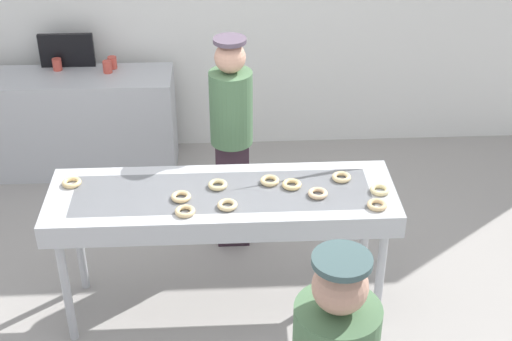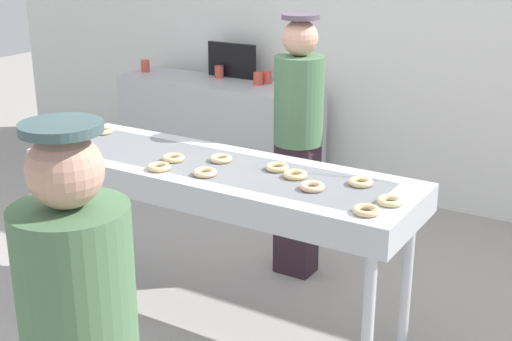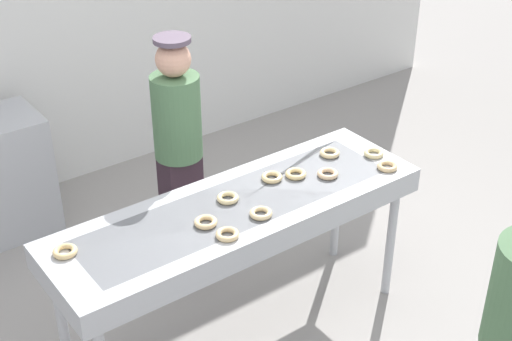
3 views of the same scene
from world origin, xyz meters
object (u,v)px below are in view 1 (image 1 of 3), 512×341
(plain_donut_9, at_px, (181,197))
(menu_display, at_px, (67,50))
(worker_baker, at_px, (232,136))
(plain_donut_10, at_px, (72,183))
(plain_donut_8, at_px, (341,177))
(paper_cup_1, at_px, (112,63))
(plain_donut_1, at_px, (270,181))
(paper_cup_0, at_px, (107,67))
(paper_cup_3, at_px, (57,64))
(prep_counter, at_px, (72,123))
(fryer_conveyor, at_px, (222,203))
(plain_donut_2, at_px, (227,205))
(plain_donut_3, at_px, (318,193))
(plain_donut_5, at_px, (185,211))
(plain_donut_7, at_px, (377,205))
(plain_donut_6, at_px, (292,185))
(plain_donut_4, at_px, (380,190))
(plain_donut_0, at_px, (218,185))

(plain_donut_9, height_order, menu_display, menu_display)
(worker_baker, bearing_deg, plain_donut_10, 31.54)
(plain_donut_8, height_order, paper_cup_1, paper_cup_1)
(plain_donut_1, bearing_deg, paper_cup_0, 123.61)
(plain_donut_8, bearing_deg, plain_donut_1, -177.62)
(paper_cup_0, bearing_deg, plain_donut_1, -56.39)
(plain_donut_9, relative_size, worker_baker, 0.07)
(plain_donut_10, height_order, paper_cup_1, paper_cup_1)
(paper_cup_3, distance_m, menu_display, 0.15)
(plain_donut_10, bearing_deg, prep_counter, 101.34)
(fryer_conveyor, height_order, plain_donut_9, plain_donut_9)
(plain_donut_2, relative_size, plain_donut_3, 1.00)
(plain_donut_1, xyz_separation_m, paper_cup_1, (-1.22, 1.98, -0.00))
(fryer_conveyor, relative_size, plain_donut_2, 17.82)
(plain_donut_2, relative_size, plain_donut_10, 1.00)
(plain_donut_5, bearing_deg, plain_donut_9, 100.49)
(plain_donut_7, bearing_deg, plain_donut_6, 152.67)
(plain_donut_7, relative_size, paper_cup_3, 1.18)
(fryer_conveyor, xyz_separation_m, plain_donut_9, (-0.25, -0.06, 0.10))
(plain_donut_7, xyz_separation_m, paper_cup_1, (-1.85, 2.29, -0.00))
(plain_donut_5, bearing_deg, worker_baker, 73.00)
(plain_donut_1, xyz_separation_m, plain_donut_4, (0.68, -0.14, 0.00))
(plain_donut_3, xyz_separation_m, plain_donut_4, (0.39, 0.02, 0.00))
(plain_donut_3, relative_size, plain_donut_5, 1.00)
(plain_donut_8, xyz_separation_m, plain_donut_10, (-1.71, 0.02, 0.00))
(plain_donut_6, distance_m, plain_donut_9, 0.70)
(plain_donut_8, bearing_deg, plain_donut_9, -170.19)
(plain_donut_0, height_order, prep_counter, plain_donut_0)
(plain_donut_0, bearing_deg, plain_donut_1, 5.51)
(plain_donut_6, distance_m, paper_cup_3, 2.72)
(plain_donut_9, bearing_deg, paper_cup_3, 118.18)
(paper_cup_1, bearing_deg, menu_display, 171.34)
(plain_donut_8, relative_size, plain_donut_9, 1.00)
(worker_baker, xyz_separation_m, paper_cup_0, (-1.03, 1.23, 0.03))
(plain_donut_5, height_order, plain_donut_9, same)
(plain_donut_0, distance_m, paper_cup_3, 2.42)
(plain_donut_7, height_order, paper_cup_0, paper_cup_0)
(paper_cup_1, bearing_deg, plain_donut_2, -67.02)
(plain_donut_9, xyz_separation_m, paper_cup_1, (-0.67, 2.14, -0.00))
(plain_donut_8, relative_size, plain_donut_10, 1.00)
(menu_display, bearing_deg, worker_baker, -44.89)
(plain_donut_9, relative_size, paper_cup_3, 1.18)
(plain_donut_4, distance_m, prep_counter, 3.06)
(plain_donut_1, xyz_separation_m, plain_donut_6, (0.13, -0.05, 0.00))
(plain_donut_5, bearing_deg, plain_donut_10, 153.86)
(plain_donut_6, bearing_deg, plain_donut_7, -27.33)
(menu_display, bearing_deg, plain_donut_4, -43.68)
(paper_cup_0, bearing_deg, fryer_conveyor, -64.40)
(plain_donut_5, xyz_separation_m, paper_cup_3, (-1.17, 2.28, -0.00))
(plain_donut_0, bearing_deg, menu_display, 121.71)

